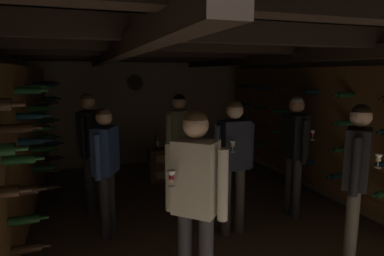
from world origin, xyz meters
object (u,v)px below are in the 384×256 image
Objects in this scene: person_guest_near_right at (356,170)px; person_guest_rear_center at (179,139)px; person_guest_mid_left at (106,160)px; person_guest_far_left at (89,141)px; wine_crate_stack at (163,164)px; person_guest_mid_right at (295,145)px; display_bottle at (157,141)px; person_guest_near_left at (195,192)px; person_host_center at (234,155)px.

person_guest_rear_center is (-1.20, 2.10, -0.00)m from person_guest_near_right.
person_guest_mid_left is 0.78m from person_guest_far_left.
wine_crate_stack is 2.22m from person_guest_mid_left.
person_guest_mid_right is 1.62m from person_guest_rear_center.
display_bottle is 0.21× the size of person_guest_far_left.
person_guest_near_left reaches higher than person_guest_rear_center.
person_host_center is 0.99× the size of person_guest_rear_center.
person_guest_near_right reaches higher than person_guest_mid_left.
person_guest_mid_left is at bearing 147.30° from person_guest_near_right.
person_guest_near_right is at bearing -60.18° from person_guest_rear_center.
person_guest_near_right is at bearing -69.15° from display_bottle.
person_guest_rear_center is (1.27, -0.14, -0.02)m from person_guest_far_left.
person_guest_mid_right is 0.99× the size of person_guest_rear_center.
person_guest_mid_right is (1.34, -2.07, 0.70)m from wine_crate_stack.
wine_crate_stack is at bearing 98.22° from person_host_center.
person_guest_mid_left is at bearing -122.07° from wine_crate_stack.
person_host_center is at bearing 51.54° from person_guest_near_left.
person_guest_near_right is 1.07× the size of person_guest_mid_left.
person_guest_rear_center is (-0.03, -1.19, 0.71)m from wine_crate_stack.
person_guest_mid_right is (2.63, -1.02, -0.03)m from person_guest_far_left.
person_guest_mid_left is 0.94× the size of person_guest_mid_right.
person_guest_mid_left is at bearing -78.00° from person_guest_far_left.
person_guest_far_left is 1.01× the size of person_guest_rear_center.
person_guest_near_right is 1.73m from person_guest_near_left.
person_guest_mid_left is 0.94× the size of person_guest_rear_center.
person_host_center is at bearing -79.73° from display_bottle.
person_guest_mid_right is at bearing -57.09° from wine_crate_stack.
person_guest_near_right is 0.99× the size of person_guest_near_left.
display_bottle is 0.21× the size of person_guest_mid_right.
person_guest_mid_right is (1.89, 1.31, -0.02)m from person_guest_near_left.
person_guest_mid_right is at bearing -32.80° from person_guest_rear_center.
person_guest_far_left is (-1.62, 1.22, 0.03)m from person_host_center.
person_guest_near_right is (0.85, -1.02, 0.02)m from person_host_center.
person_guest_far_left is (-1.29, -1.04, 0.73)m from wine_crate_stack.
person_guest_near_right is at bearing -70.32° from wine_crate_stack.
person_guest_mid_right is (0.16, 1.22, -0.01)m from person_guest_near_right.
person_guest_far_left is at bearing 107.70° from person_guest_near_left.
person_guest_near_right is 1.23m from person_guest_mid_right.
person_guest_rear_center reaches higher than person_guest_mid_right.
person_guest_far_left is at bearing -138.04° from display_bottle.
person_host_center is 0.99× the size of person_guest_mid_right.
person_guest_near_left reaches higher than person_guest_mid_left.
person_guest_far_left reaches higher than person_guest_rear_center.
person_host_center reaches higher than person_guest_mid_left.
display_bottle is 3.45m from person_guest_near_left.
person_guest_far_left is (-2.47, 2.24, 0.02)m from person_guest_near_right.
person_guest_far_left reaches higher than person_host_center.
display_bottle is (-0.09, 0.04, 0.44)m from wine_crate_stack.
person_guest_near_left is 1.01× the size of person_guest_rear_center.
wine_crate_stack is 1.82m from person_guest_far_left.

